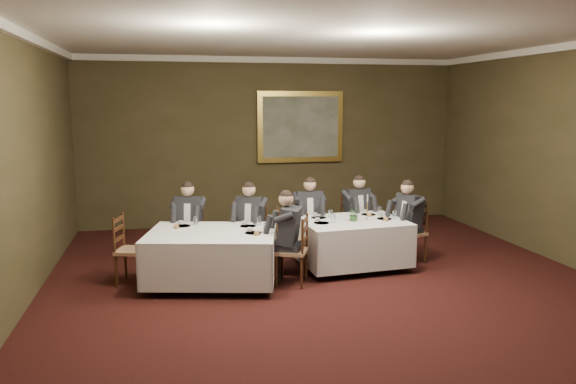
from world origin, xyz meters
name	(u,v)px	position (x,y,z in m)	size (l,w,h in m)	color
ground	(343,302)	(0.00, 0.00, 0.00)	(10.00, 10.00, 0.00)	black
ceiling	(348,26)	(0.00, 0.00, 3.50)	(8.00, 10.00, 0.10)	silver
back_wall	(272,142)	(0.00, 5.00, 1.75)	(8.00, 0.10, 3.50)	#38351C
left_wall	(2,179)	(-4.00, 0.00, 1.75)	(0.10, 10.00, 3.50)	#38351C
crown_molding	(348,31)	(0.00, 0.00, 3.44)	(8.00, 10.00, 0.12)	white
table_main	(352,240)	(0.60, 1.46, 0.45)	(1.72, 1.37, 0.67)	black
table_second	(212,253)	(-1.61, 1.13, 0.45)	(2.08, 1.76, 0.67)	black
chair_main_backleft	(309,240)	(0.10, 2.25, 0.28)	(0.47, 0.46, 1.00)	#946C4B
diner_main_backleft	(309,227)	(0.10, 2.24, 0.51)	(0.45, 0.51, 1.35)	black
chair_main_backright	(355,236)	(0.96, 2.32, 0.28)	(0.52, 0.50, 1.00)	#946C4B
diner_main_backright	(356,223)	(0.97, 2.31, 0.51)	(0.49, 0.55, 1.35)	black
chair_main_endleft	(290,255)	(-0.42, 1.38, 0.28)	(0.47, 0.49, 1.00)	#946C4B
chair_main_endright	(410,245)	(1.62, 1.55, 0.28)	(0.54, 0.55, 1.00)	#946C4B
diner_main_endright	(409,231)	(1.61, 1.54, 0.51)	(0.59, 0.54, 1.35)	black
chair_sec_backleft	(190,248)	(-1.88, 2.15, 0.28)	(0.53, 0.52, 1.00)	#946C4B
diner_sec_backleft	(190,234)	(-1.88, 2.14, 0.51)	(0.51, 0.56, 1.35)	black
chair_sec_backright	(251,248)	(-0.92, 1.93, 0.28)	(0.58, 0.57, 1.00)	#946C4B
diner_sec_backright	(251,234)	(-0.93, 1.92, 0.51)	(0.57, 0.61, 1.35)	black
chair_sec_endright	(292,265)	(-0.49, 0.87, 0.28)	(0.56, 0.57, 1.00)	#946C4B
diner_sec_endright	(292,249)	(-0.50, 0.87, 0.51)	(0.60, 0.56, 1.35)	black
chair_sec_endleft	(132,264)	(-2.74, 1.39, 0.28)	(0.52, 0.54, 1.00)	#946C4B
centerpiece	(354,213)	(0.61, 1.41, 0.88)	(0.21, 0.18, 0.23)	#2D5926
candlestick	(367,210)	(0.85, 1.48, 0.91)	(0.06, 0.06, 0.41)	#B89138
place_setting_table_main	(321,215)	(0.19, 1.79, 0.80)	(0.33, 0.31, 0.14)	white
place_setting_table_second	(186,223)	(-1.95, 1.64, 0.80)	(0.33, 0.31, 0.14)	white
painting	(300,127)	(0.60, 4.94, 2.06)	(1.85, 0.09, 1.50)	#E7C654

